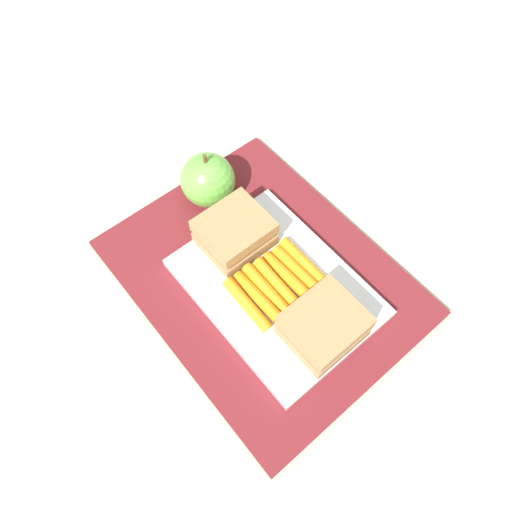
% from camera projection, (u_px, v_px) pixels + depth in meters
% --- Properties ---
extents(ground_plane, '(2.40, 2.40, 0.00)m').
position_uv_depth(ground_plane, '(262.00, 279.00, 0.60)').
color(ground_plane, '#B7AD99').
extents(lunchbag_mat, '(0.36, 0.28, 0.01)m').
position_uv_depth(lunchbag_mat, '(262.00, 277.00, 0.60)').
color(lunchbag_mat, maroon).
rests_on(lunchbag_mat, ground_plane).
extents(food_tray, '(0.23, 0.17, 0.01)m').
position_uv_depth(food_tray, '(276.00, 288.00, 0.58)').
color(food_tray, white).
rests_on(food_tray, lunchbag_mat).
extents(sandwich_half_left, '(0.07, 0.08, 0.04)m').
position_uv_depth(sandwich_half_left, '(324.00, 326.00, 0.52)').
color(sandwich_half_left, '#9E7A4C').
rests_on(sandwich_half_left, food_tray).
extents(sandwich_half_right, '(0.07, 0.08, 0.04)m').
position_uv_depth(sandwich_half_right, '(235.00, 233.00, 0.58)').
color(sandwich_half_right, '#9E7A4C').
rests_on(sandwich_half_right, food_tray).
extents(carrot_sticks_bundle, '(0.08, 0.10, 0.02)m').
position_uv_depth(carrot_sticks_bundle, '(277.00, 283.00, 0.57)').
color(carrot_sticks_bundle, orange).
rests_on(carrot_sticks_bundle, food_tray).
extents(apple, '(0.07, 0.07, 0.08)m').
position_uv_depth(apple, '(208.00, 180.00, 0.62)').
color(apple, '#66B742').
rests_on(apple, lunchbag_mat).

